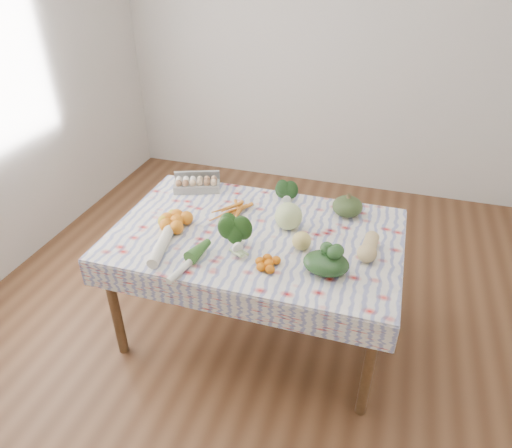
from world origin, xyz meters
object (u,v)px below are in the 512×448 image
grapefruit (302,241)px  cabbage (289,216)px  kabocha_squash (347,206)px  egg_carton (197,185)px  butternut_squash (369,246)px  dining_table (256,244)px

grapefruit → cabbage: bearing=123.1°
cabbage → kabocha_squash: bearing=39.1°
egg_carton → grapefruit: (0.82, -0.45, 0.01)m
cabbage → butternut_squash: size_ratio=0.71×
butternut_squash → kabocha_squash: bearing=118.1°
kabocha_squash → cabbage: bearing=-140.9°
egg_carton → butternut_squash: butternut_squash is taller
cabbage → grapefruit: cabbage is taller
cabbage → butternut_squash: cabbage is taller
cabbage → butternut_squash: bearing=-14.8°
dining_table → butternut_squash: size_ratio=7.06×
kabocha_squash → cabbage: cabbage is taller
butternut_squash → grapefruit: bearing=-166.3°
grapefruit → egg_carton: bearing=151.1°
butternut_squash → cabbage: bearing=169.6°
egg_carton → butternut_squash: bearing=-38.8°
egg_carton → cabbage: size_ratio=1.89×
cabbage → dining_table: bearing=-148.4°
dining_table → cabbage: (0.17, 0.10, 0.16)m
egg_carton → grapefruit: 0.93m
kabocha_squash → grapefruit: (-0.19, -0.44, -0.01)m
butternut_squash → grapefruit: 0.36m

